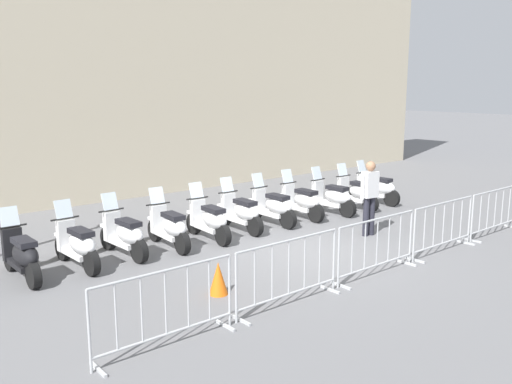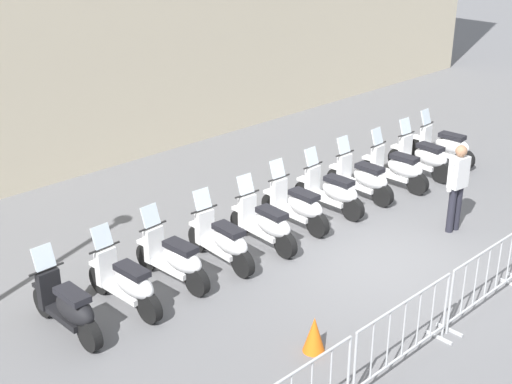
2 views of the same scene
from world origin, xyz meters
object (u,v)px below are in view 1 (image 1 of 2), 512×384
Objects in this scene: motorcycle_9 at (356,193)px; motorcycle_10 at (376,188)px; motorcycle_0 at (22,256)px; motorcycle_4 at (210,221)px; motorcycle_6 at (273,207)px; traffic_cone at (218,278)px; motorcycle_8 at (332,197)px; officer_near_row_end at (370,194)px; barrier_segment_0 at (166,309)px; barrier_segment_1 at (289,273)px; motorcycle_5 at (241,213)px; motorcycle_7 at (301,202)px; barrier_segment_2 at (377,247)px; motorcycle_3 at (170,228)px; barrier_segment_4 at (495,212)px; barrier_segment_3 at (443,227)px; motorcycle_2 at (125,235)px; motorcycle_1 at (78,245)px.

motorcycle_9 is 1.02m from motorcycle_10.
motorcycle_4 is at bearing 7.58° from motorcycle_0.
motorcycle_6 reaches higher than traffic_cone.
motorcycle_8 is 2.30m from officer_near_row_end.
officer_near_row_end reaches higher than barrier_segment_0.
motorcycle_6 is 0.82× the size of barrier_segment_1.
motorcycle_5 is 2.01m from motorcycle_7.
barrier_segment_2 is 2.98m from traffic_cone.
officer_near_row_end is at bearing -19.00° from motorcycle_3.
motorcycle_0 reaches higher than barrier_segment_4.
motorcycle_5 is 1.01m from motorcycle_6.
motorcycle_2 is at bearing 150.68° from barrier_segment_3.
motorcycle_4 is at bearing -168.19° from motorcycle_6.
motorcycle_6 is at bearing 9.86° from motorcycle_3.
motorcycle_0 is 6.32m from barrier_segment_2.
motorcycle_3 is 4.52m from barrier_segment_0.
officer_near_row_end is at bearing 30.83° from barrier_segment_1.
motorcycle_7 is 1.00× the size of motorcycle_8.
barrier_segment_2 is (0.53, -3.94, 0.07)m from motorcycle_5.
motorcycle_9 is (0.99, 0.13, 0.00)m from motorcycle_8.
motorcycle_10 is 3.12× the size of traffic_cone.
motorcycle_2 is at bearing 13.34° from motorcycle_1.
barrier_segment_0 is (-2.83, -4.24, 0.07)m from motorcycle_4.
barrier_segment_1 is at bearing -70.47° from motorcycle_2.
motorcycle_0 is at bearing 107.27° from barrier_segment_0.
motorcycle_9 is (8.97, 1.21, 0.00)m from motorcycle_0.
motorcycle_0 is at bearing -171.87° from motorcycle_10.
barrier_segment_4 is at bearing -62.75° from motorcycle_8.
motorcycle_10 is (9.96, 1.42, 0.00)m from motorcycle_0.
motorcycle_8 is 3.92m from barrier_segment_3.
barrier_segment_1 reaches higher than traffic_cone.
barrier_segment_0 is 1.00× the size of barrier_segment_3.
officer_near_row_end is at bearing -38.84° from motorcycle_5.
barrier_segment_0 is at bearing -140.43° from motorcycle_7.
motorcycle_0 is 3.01m from motorcycle_3.
motorcycle_5 is 3.14× the size of traffic_cone.
motorcycle_6 is 0.82× the size of barrier_segment_2.
motorcycle_10 is at bearing 9.87° from motorcycle_8.
barrier_segment_0 is at bearing -172.30° from barrier_segment_1.
motorcycle_5 reaches higher than traffic_cone.
motorcycle_2 reaches higher than barrier_segment_2.
motorcycle_1 reaches higher than traffic_cone.
barrier_segment_4 is (3.88, -3.48, 0.07)m from motorcycle_6.
motorcycle_8 is 1.00m from motorcycle_9.
motorcycle_8 is 2.01m from motorcycle_10.
motorcycle_1 is 4.02m from motorcycle_5.
motorcycle_1 is 6.42m from officer_near_row_end.
officer_near_row_end reaches higher than motorcycle_4.
motorcycle_7 is (2.97, 0.56, 0.00)m from motorcycle_4.
motorcycle_5 is 1.01× the size of motorcycle_10.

